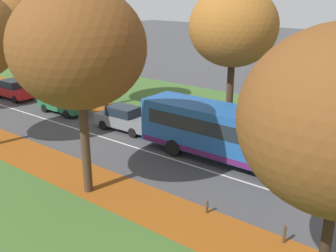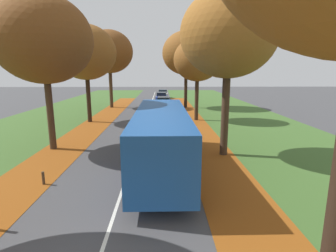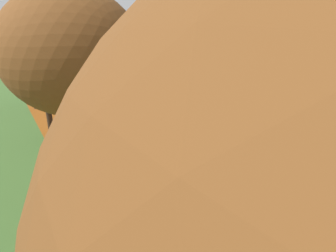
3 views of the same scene
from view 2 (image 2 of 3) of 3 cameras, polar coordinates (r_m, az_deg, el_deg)
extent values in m
cube|color=#3D6028|center=(27.13, -24.94, 0.33)|extent=(12.00, 90.00, 0.01)
cube|color=#8C4714|center=(20.01, -19.60, -3.00)|extent=(2.80, 60.00, 0.00)
cube|color=#3D6028|center=(25.95, 15.55, 0.53)|extent=(12.00, 90.00, 0.01)
cube|color=#8C4714|center=(19.22, 7.46, -3.00)|extent=(2.80, 60.00, 0.00)
cube|color=silver|center=(24.90, -5.16, 0.46)|extent=(0.12, 80.00, 0.01)
cylinder|color=#422D1E|center=(18.01, -24.24, 2.44)|extent=(0.41, 0.41, 4.57)
ellipsoid|color=brown|center=(17.92, -25.50, 16.62)|extent=(5.79, 5.79, 5.21)
cylinder|color=black|center=(26.67, -16.89, 5.64)|extent=(0.41, 0.41, 4.50)
ellipsoid|color=brown|center=(26.60, -17.47, 15.05)|extent=(5.68, 5.68, 5.11)
cylinder|color=#422D1E|center=(36.79, -12.31, 7.92)|extent=(0.46, 0.46, 5.09)
ellipsoid|color=brown|center=(36.80, -12.66, 15.51)|extent=(6.22, 6.22, 5.60)
cylinder|color=#422D1E|center=(15.61, 12.31, 2.53)|extent=(0.44, 0.44, 4.90)
ellipsoid|color=#935B23|center=(15.54, 13.07, 18.97)|extent=(5.36, 5.36, 4.83)
cylinder|color=#382619|center=(26.67, 6.25, 5.81)|extent=(0.38, 0.38, 4.25)
ellipsoid|color=brown|center=(26.54, 6.45, 14.18)|extent=(4.70, 4.70, 4.23)
cylinder|color=black|center=(35.84, 3.88, 7.88)|extent=(0.44, 0.44, 4.87)
ellipsoid|color=brown|center=(35.83, 3.99, 15.57)|extent=(6.32, 6.32, 5.69)
cylinder|color=#4C3823|center=(12.95, -25.51, -10.21)|extent=(0.12, 0.12, 0.59)
cube|color=#1E5199|center=(13.26, -1.45, -2.01)|extent=(2.53, 10.41, 2.50)
cube|color=#19232D|center=(8.23, -1.46, -8.23)|extent=(2.30, 0.11, 1.30)
cube|color=#19232D|center=(13.17, -1.46, -0.32)|extent=(2.56, 9.16, 0.80)
cube|color=#4C1951|center=(13.55, -1.43, -6.40)|extent=(2.55, 10.20, 0.32)
cylinder|color=black|center=(10.68, 5.13, -12.68)|extent=(0.30, 0.96, 0.96)
cylinder|color=black|center=(10.68, -7.96, -12.74)|extent=(0.30, 0.96, 0.96)
cylinder|color=black|center=(16.38, 2.73, -3.83)|extent=(0.30, 0.96, 0.96)
cylinder|color=black|center=(16.38, -5.60, -3.87)|extent=(0.30, 0.96, 0.96)
cube|color=slate|center=(21.32, -0.68, 0.40)|extent=(1.88, 4.27, 0.70)
cube|color=#19232D|center=(21.35, -0.71, 2.19)|extent=(1.53, 2.08, 0.60)
cylinder|color=black|center=(20.18, 1.74, -1.28)|extent=(0.25, 0.65, 0.64)
cylinder|color=black|center=(20.10, -2.71, -1.34)|extent=(0.25, 0.65, 0.64)
cylinder|color=black|center=(22.72, 1.11, 0.21)|extent=(0.25, 0.65, 0.64)
cylinder|color=black|center=(22.64, -2.83, 0.16)|extent=(0.25, 0.65, 0.64)
cube|color=#1E6038|center=(27.70, -0.97, 3.06)|extent=(1.81, 4.24, 0.70)
cube|color=#19232D|center=(27.75, -0.98, 4.43)|extent=(1.50, 2.05, 0.60)
cylinder|color=black|center=(26.51, 0.82, 1.90)|extent=(0.24, 0.65, 0.64)
cylinder|color=black|center=(26.45, -2.57, 1.87)|extent=(0.24, 0.65, 0.64)
cylinder|color=black|center=(29.07, 0.50, 2.78)|extent=(0.24, 0.65, 0.64)
cylinder|color=black|center=(29.02, -2.59, 2.76)|extent=(0.24, 0.65, 0.64)
cube|color=#B21919|center=(34.30, -1.05, 4.76)|extent=(1.70, 4.20, 0.70)
cube|color=#19232D|center=(34.37, -1.05, 5.87)|extent=(1.45, 2.02, 0.60)
cylinder|color=black|center=(33.07, 0.32, 3.89)|extent=(0.22, 0.64, 0.64)
cylinder|color=black|center=(33.06, -2.39, 3.88)|extent=(0.22, 0.64, 0.64)
cylinder|color=black|center=(35.65, 0.21, 4.47)|extent=(0.22, 0.64, 0.64)
cylinder|color=black|center=(35.64, -2.31, 4.46)|extent=(0.22, 0.64, 0.64)
cube|color=#233D9E|center=(41.97, -1.41, 6.06)|extent=(1.85, 4.26, 0.70)
cube|color=#19232D|center=(42.05, -1.41, 6.97)|extent=(1.52, 2.07, 0.60)
cylinder|color=black|center=(40.69, -0.37, 5.39)|extent=(0.24, 0.65, 0.64)
cylinder|color=black|center=(40.75, -2.58, 5.39)|extent=(0.24, 0.65, 0.64)
cylinder|color=black|center=(43.27, -0.31, 5.78)|extent=(0.24, 0.65, 0.64)
cylinder|color=black|center=(43.33, -2.38, 5.77)|extent=(0.24, 0.65, 0.64)
cube|color=#B7BABF|center=(48.36, -1.15, 6.83)|extent=(1.75, 4.22, 0.70)
cube|color=#19232D|center=(48.45, -1.15, 7.61)|extent=(1.47, 2.03, 0.60)
cylinder|color=black|center=(47.09, -0.20, 6.27)|extent=(0.23, 0.64, 0.64)
cylinder|color=black|center=(47.11, -2.12, 6.27)|extent=(0.23, 0.64, 0.64)
cylinder|color=black|center=(49.68, -0.22, 6.56)|extent=(0.23, 0.64, 0.64)
cylinder|color=black|center=(49.70, -2.04, 6.56)|extent=(0.23, 0.64, 0.64)
camera|label=1|loc=(18.54, -83.79, 14.44)|focal=42.00mm
camera|label=3|loc=(11.15, -67.99, 17.34)|focal=28.00mm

